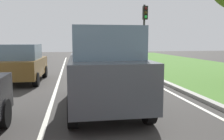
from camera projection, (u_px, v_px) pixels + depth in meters
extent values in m
plane|color=#383533|center=(73.00, 80.00, 11.24)|extent=(60.00, 60.00, 0.00)
cube|color=silver|center=(59.00, 81.00, 11.12)|extent=(0.12, 32.00, 0.01)
cube|color=silver|center=(143.00, 78.00, 11.86)|extent=(0.12, 32.00, 0.01)
cube|color=#9E9B93|center=(152.00, 77.00, 11.94)|extent=(0.24, 48.00, 0.12)
cube|color=#474C51|center=(103.00, 75.00, 6.63)|extent=(1.99, 4.54, 1.10)
cube|color=slate|center=(104.00, 43.00, 6.36)|extent=(1.75, 2.73, 0.80)
cylinder|color=black|center=(74.00, 85.00, 8.06)|extent=(0.24, 0.76, 0.76)
cylinder|color=black|center=(122.00, 84.00, 8.33)|extent=(0.24, 0.76, 0.76)
cylinder|color=black|center=(73.00, 111.00, 5.06)|extent=(0.24, 0.76, 0.76)
cylinder|color=black|center=(148.00, 107.00, 5.33)|extent=(0.24, 0.76, 0.76)
cylinder|color=black|center=(3.00, 114.00, 5.08)|extent=(0.23, 0.64, 0.64)
cube|color=brown|center=(24.00, 67.00, 10.76)|extent=(1.76, 3.75, 0.80)
cube|color=slate|center=(22.00, 52.00, 10.42)|extent=(1.54, 1.95, 0.68)
cylinder|color=black|center=(15.00, 72.00, 11.94)|extent=(0.24, 0.61, 0.60)
cylinder|color=black|center=(45.00, 72.00, 12.15)|extent=(0.24, 0.61, 0.60)
cylinder|color=black|center=(36.00, 80.00, 9.68)|extent=(0.24, 0.61, 0.60)
cylinder|color=#2D2D2D|center=(144.00, 37.00, 15.87)|extent=(0.14, 0.14, 4.40)
cube|color=black|center=(145.00, 13.00, 15.46)|extent=(0.32, 0.24, 0.90)
sphere|color=#3F0F0F|center=(146.00, 8.00, 15.30)|extent=(0.20, 0.20, 0.20)
sphere|color=#382B0C|center=(146.00, 13.00, 15.34)|extent=(0.20, 0.20, 0.20)
sphere|color=green|center=(146.00, 17.00, 15.37)|extent=(0.20, 0.20, 0.20)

